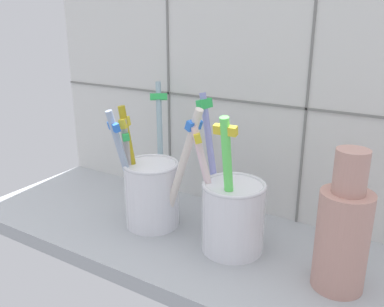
{
  "coord_description": "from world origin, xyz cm",
  "views": [
    {
      "loc": [
        25.21,
        -40.42,
        29.32
      ],
      "look_at": [
        0.0,
        0.44,
        13.19
      ],
      "focal_mm": 38.38,
      "sensor_mm": 36.0,
      "label": 1
    }
  ],
  "objects": [
    {
      "name": "tile_wall_back",
      "position": [
        0.0,
        12.0,
        22.5
      ],
      "size": [
        64.0,
        2.2,
        45.0
      ],
      "color": "silver",
      "rests_on": "ground"
    },
    {
      "name": "ceramic_vase",
      "position": [
        18.87,
        -0.8,
        8.42
      ],
      "size": [
        5.39,
        5.39,
        15.26
      ],
      "color": "tan",
      "rests_on": "counter_slab"
    },
    {
      "name": "counter_slab",
      "position": [
        0.0,
        0.0,
        1.0
      ],
      "size": [
        64.0,
        22.0,
        2.0
      ],
      "primitive_type": "cube",
      "color": "#9EA3A8",
      "rests_on": "ground"
    },
    {
      "name": "toothbrush_cup_left",
      "position": [
        -6.15,
        0.35,
        7.25
      ],
      "size": [
        14.05,
        13.22,
        18.36
      ],
      "color": "white",
      "rests_on": "counter_slab"
    },
    {
      "name": "toothbrush_cup_right",
      "position": [
        5.92,
        0.36,
        6.92
      ],
      "size": [
        9.77,
        8.27,
        18.65
      ],
      "color": "white",
      "rests_on": "counter_slab"
    }
  ]
}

